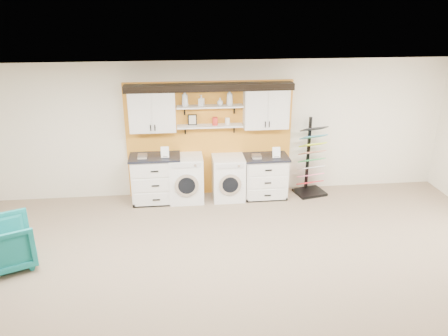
{
  "coord_description": "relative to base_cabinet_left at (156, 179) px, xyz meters",
  "views": [
    {
      "loc": [
        -0.63,
        -4.65,
        3.94
      ],
      "look_at": [
        0.12,
        2.3,
        1.2
      ],
      "focal_mm": 35.0,
      "sensor_mm": 36.0,
      "label": 1
    }
  ],
  "objects": [
    {
      "name": "soap_bottle_b",
      "position": [
        0.96,
        0.16,
        1.56
      ],
      "size": [
        0.13,
        0.13,
        0.22
      ],
      "primitive_type": "imported",
      "rotation": [
        0.0,
        0.0,
        4.32
      ],
      "color": "silver",
      "rests_on": "shelf_upper"
    },
    {
      "name": "shelf_upper",
      "position": [
        1.13,
        0.16,
        1.44
      ],
      "size": [
        1.32,
        0.28,
        0.03
      ],
      "primitive_type": "cube",
      "color": "white",
      "rests_on": "wall_back"
    },
    {
      "name": "base_cabinet_right",
      "position": [
        2.26,
        0.0,
        -0.04
      ],
      "size": [
        0.92,
        0.66,
        0.9
      ],
      "color": "white",
      "rests_on": "floor"
    },
    {
      "name": "wall_back",
      "position": [
        1.13,
        0.36,
        0.91
      ],
      "size": [
        10.0,
        0.0,
        10.0
      ],
      "primitive_type": "plane",
      "rotation": [
        1.57,
        0.0,
        0.0
      ],
      "color": "silver",
      "rests_on": "floor"
    },
    {
      "name": "upper_cabinet_right",
      "position": [
        2.26,
        0.15,
        1.39
      ],
      "size": [
        0.9,
        0.35,
        0.84
      ],
      "color": "white",
      "rests_on": "wall_back"
    },
    {
      "name": "soap_bottle_d",
      "position": [
        1.52,
        0.16,
        1.61
      ],
      "size": [
        0.18,
        0.18,
        0.33
      ],
      "primitive_type": "imported",
      "rotation": [
        0.0,
        0.0,
        2.35
      ],
      "color": "silver",
      "rests_on": "shelf_upper"
    },
    {
      "name": "floor",
      "position": [
        1.13,
        -3.64,
        -0.49
      ],
      "size": [
        10.0,
        10.0,
        0.0
      ],
      "primitive_type": "plane",
      "color": "#86715A",
      "rests_on": "ground"
    },
    {
      "name": "washer",
      "position": [
        0.61,
        -0.0,
        -0.02
      ],
      "size": [
        0.68,
        0.71,
        0.96
      ],
      "color": "white",
      "rests_on": "floor"
    },
    {
      "name": "armchair",
      "position": [
        -2.25,
        -2.11,
        -0.11
      ],
      "size": [
        1.11,
        1.09,
        0.77
      ],
      "primitive_type": "imported",
      "rotation": [
        0.0,
        0.0,
        1.98
      ],
      "color": "#107677",
      "rests_on": "floor"
    },
    {
      "name": "accent_panel",
      "position": [
        1.13,
        0.32,
        0.71
      ],
      "size": [
        3.4,
        0.07,
        2.4
      ],
      "primitive_type": "cube",
      "color": "orange",
      "rests_on": "wall_back"
    },
    {
      "name": "sample_rack",
      "position": [
        3.24,
        0.03,
        0.03
      ],
      "size": [
        0.7,
        0.62,
        1.65
      ],
      "rotation": [
        0.0,
        0.0,
        0.22
      ],
      "color": "black",
      "rests_on": "floor"
    },
    {
      "name": "canister_red",
      "position": [
        1.23,
        0.16,
        1.13
      ],
      "size": [
        0.11,
        0.11,
        0.16
      ],
      "primitive_type": "cylinder",
      "color": "red",
      "rests_on": "shelf_lower"
    },
    {
      "name": "shelf_lower",
      "position": [
        1.13,
        0.16,
        1.04
      ],
      "size": [
        1.32,
        0.28,
        0.03
      ],
      "primitive_type": "cube",
      "color": "white",
      "rests_on": "wall_back"
    },
    {
      "name": "picture_frame",
      "position": [
        0.78,
        0.21,
        1.16
      ],
      "size": [
        0.18,
        0.02,
        0.22
      ],
      "color": "black",
      "rests_on": "shelf_lower"
    },
    {
      "name": "base_cabinet_left",
      "position": [
        0.0,
        0.0,
        0.0
      ],
      "size": [
        1.01,
        0.66,
        0.99
      ],
      "color": "white",
      "rests_on": "floor"
    },
    {
      "name": "canister_cream",
      "position": [
        1.48,
        0.16,
        1.12
      ],
      "size": [
        0.1,
        0.1,
        0.14
      ],
      "primitive_type": "cylinder",
      "color": "silver",
      "rests_on": "shelf_lower"
    },
    {
      "name": "soap_bottle_a",
      "position": [
        0.64,
        0.16,
        1.61
      ],
      "size": [
        0.18,
        0.18,
        0.32
      ],
      "primitive_type": "imported",
      "rotation": [
        0.0,
        0.0,
        -0.77
      ],
      "color": "silver",
      "rests_on": "shelf_upper"
    },
    {
      "name": "dryer",
      "position": [
        1.48,
        -0.0,
        -0.04
      ],
      "size": [
        0.65,
        0.71,
        0.9
      ],
      "color": "white",
      "rests_on": "floor"
    },
    {
      "name": "crown_molding",
      "position": [
        1.13,
        0.17,
        1.83
      ],
      "size": [
        3.3,
        0.41,
        0.13
      ],
      "color": "black",
      "rests_on": "wall_back"
    },
    {
      "name": "upper_cabinet_left",
      "position": [
        0.0,
        0.15,
        1.39
      ],
      "size": [
        0.9,
        0.35,
        0.84
      ],
      "color": "white",
      "rests_on": "wall_back"
    },
    {
      "name": "ceiling",
      "position": [
        1.13,
        -3.64,
        2.31
      ],
      "size": [
        10.0,
        10.0,
        0.0
      ],
      "primitive_type": "plane",
      "rotation": [
        3.14,
        0.0,
        0.0
      ],
      "color": "white",
      "rests_on": "wall_back"
    },
    {
      "name": "soap_bottle_c",
      "position": [
        1.33,
        0.16,
        1.53
      ],
      "size": [
        0.16,
        0.16,
        0.15
      ],
      "primitive_type": "imported",
      "rotation": [
        0.0,
        0.0,
        2.64
      ],
      "color": "silver",
      "rests_on": "shelf_upper"
    }
  ]
}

